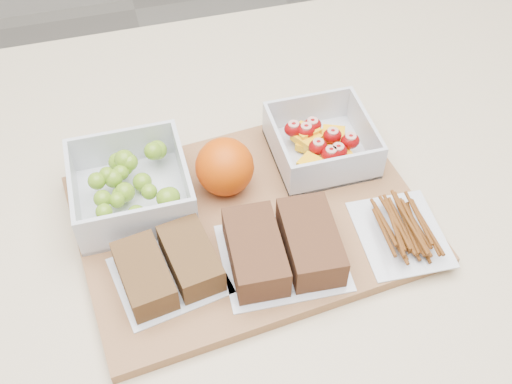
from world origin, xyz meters
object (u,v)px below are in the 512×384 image
cutting_board (250,220)px  sandwich_bag_left (168,267)px  fruit_container (321,143)px  orange (225,167)px  pretzel_bag (402,228)px  sandwich_bag_center (283,247)px  grape_container (132,185)px

cutting_board → sandwich_bag_left: (-0.11, -0.06, 0.03)m
fruit_container → orange: size_ratio=1.72×
pretzel_bag → sandwich_bag_left: bearing=177.1°
orange → sandwich_bag_center: (0.04, -0.13, -0.02)m
fruit_container → sandwich_bag_left: bearing=-148.8°
sandwich_bag_left → pretzel_bag: 0.28m
cutting_board → grape_container: (-0.13, 0.07, 0.03)m
sandwich_bag_left → sandwich_bag_center: size_ratio=0.93×
fruit_container → sandwich_bag_left: size_ratio=0.93×
sandwich_bag_center → sandwich_bag_left: bearing=175.8°
pretzel_bag → grape_container: bearing=154.9°
orange → sandwich_bag_left: bearing=-128.9°
cutting_board → pretzel_bag: 0.19m
orange → pretzel_bag: bearing=-35.4°
sandwich_bag_center → pretzel_bag: sandwich_bag_center is taller
cutting_board → sandwich_bag_left: sandwich_bag_left is taller
fruit_container → sandwich_bag_left: (-0.23, -0.14, -0.00)m
fruit_container → orange: bearing=-170.6°
cutting_board → orange: (-0.02, 0.06, 0.05)m
grape_container → sandwich_bag_center: bearing=-41.6°
pretzel_bag → cutting_board: bearing=155.7°
fruit_container → sandwich_bag_center: 0.18m
cutting_board → grape_container: 0.15m
grape_container → sandwich_bag_left: 0.13m
sandwich_bag_left → sandwich_bag_center: 0.13m
fruit_container → grape_container: bearing=-177.1°
fruit_container → pretzel_bag: 0.16m
grape_container → fruit_container: (0.25, 0.01, -0.00)m
cutting_board → pretzel_bag: bearing=-29.9°
grape_container → sandwich_bag_center: (0.16, -0.14, -0.00)m
grape_container → pretzel_bag: bearing=-25.1°
orange → sandwich_bag_center: 0.13m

